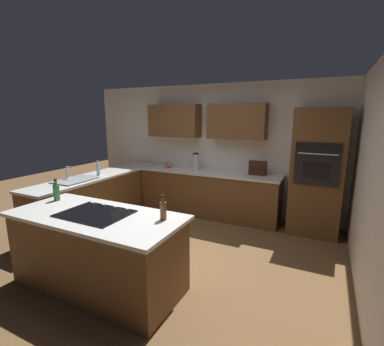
{
  "coord_description": "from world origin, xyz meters",
  "views": [
    {
      "loc": [
        -1.97,
        3.23,
        1.98
      ],
      "look_at": [
        0.02,
        -0.81,
        1.04
      ],
      "focal_mm": 25.87,
      "sensor_mm": 36.0,
      "label": 1
    }
  ],
  "objects_px": {
    "wall_oven": "(317,172)",
    "second_bottle": "(163,210)",
    "spice_rack": "(258,168)",
    "oil_bottle": "(56,192)",
    "sink_unit": "(75,179)",
    "cooktop": "(96,213)",
    "blender": "(196,162)",
    "dish_soap_bottle": "(98,169)",
    "mixing_bowl": "(168,165)"
  },
  "relations": [
    {
      "from": "spice_rack",
      "to": "dish_soap_bottle",
      "type": "distance_m",
      "value": 2.94
    },
    {
      "from": "wall_oven",
      "to": "cooktop",
      "type": "relative_size",
      "value": 2.77
    },
    {
      "from": "blender",
      "to": "second_bottle",
      "type": "height_order",
      "value": "blender"
    },
    {
      "from": "wall_oven",
      "to": "sink_unit",
      "type": "height_order",
      "value": "wall_oven"
    },
    {
      "from": "cooktop",
      "to": "mixing_bowl",
      "type": "relative_size",
      "value": 3.98
    },
    {
      "from": "sink_unit",
      "to": "blender",
      "type": "relative_size",
      "value": 2.04
    },
    {
      "from": "wall_oven",
      "to": "oil_bottle",
      "type": "xyz_separation_m",
      "value": [
        2.98,
        2.62,
        -0.04
      ]
    },
    {
      "from": "sink_unit",
      "to": "dish_soap_bottle",
      "type": "height_order",
      "value": "dish_soap_bottle"
    },
    {
      "from": "wall_oven",
      "to": "oil_bottle",
      "type": "distance_m",
      "value": 3.97
    },
    {
      "from": "wall_oven",
      "to": "spice_rack",
      "type": "distance_m",
      "value": 1.0
    },
    {
      "from": "blender",
      "to": "cooktop",
      "type": "bearing_deg",
      "value": 92.0
    },
    {
      "from": "blender",
      "to": "dish_soap_bottle",
      "type": "xyz_separation_m",
      "value": [
        1.37,
        1.29,
        -0.02
      ]
    },
    {
      "from": "spice_rack",
      "to": "oil_bottle",
      "type": "relative_size",
      "value": 1.13
    },
    {
      "from": "mixing_bowl",
      "to": "dish_soap_bottle",
      "type": "xyz_separation_m",
      "value": [
        0.72,
        1.29,
        0.07
      ]
    },
    {
      "from": "wall_oven",
      "to": "sink_unit",
      "type": "distance_m",
      "value": 4.06
    },
    {
      "from": "wall_oven",
      "to": "blender",
      "type": "bearing_deg",
      "value": -1.23
    },
    {
      "from": "spice_rack",
      "to": "blender",
      "type": "bearing_deg",
      "value": 1.63
    },
    {
      "from": "spice_rack",
      "to": "second_bottle",
      "type": "xyz_separation_m",
      "value": [
        0.37,
        2.68,
        -0.02
      ]
    },
    {
      "from": "mixing_bowl",
      "to": "cooktop",
      "type": "bearing_deg",
      "value": 104.81
    },
    {
      "from": "cooktop",
      "to": "oil_bottle",
      "type": "bearing_deg",
      "value": -10.86
    },
    {
      "from": "dish_soap_bottle",
      "to": "oil_bottle",
      "type": "bearing_deg",
      "value": 114.82
    },
    {
      "from": "spice_rack",
      "to": "oil_bottle",
      "type": "distance_m",
      "value": 3.35
    },
    {
      "from": "spice_rack",
      "to": "dish_soap_bottle",
      "type": "height_order",
      "value": "dish_soap_bottle"
    },
    {
      "from": "wall_oven",
      "to": "mixing_bowl",
      "type": "distance_m",
      "value": 2.9
    },
    {
      "from": "blender",
      "to": "spice_rack",
      "type": "xyz_separation_m",
      "value": [
        -1.25,
        -0.04,
        -0.02
      ]
    },
    {
      "from": "sink_unit",
      "to": "oil_bottle",
      "type": "relative_size",
      "value": 2.46
    },
    {
      "from": "sink_unit",
      "to": "wall_oven",
      "type": "bearing_deg",
      "value": -154.94
    },
    {
      "from": "blender",
      "to": "dish_soap_bottle",
      "type": "relative_size",
      "value": 1.11
    },
    {
      "from": "sink_unit",
      "to": "spice_rack",
      "type": "height_order",
      "value": "spice_rack"
    },
    {
      "from": "mixing_bowl",
      "to": "spice_rack",
      "type": "relative_size",
      "value": 0.6
    },
    {
      "from": "oil_bottle",
      "to": "second_bottle",
      "type": "relative_size",
      "value": 1.05
    },
    {
      "from": "sink_unit",
      "to": "mixing_bowl",
      "type": "relative_size",
      "value": 3.66
    },
    {
      "from": "wall_oven",
      "to": "blender",
      "type": "height_order",
      "value": "wall_oven"
    },
    {
      "from": "spice_rack",
      "to": "oil_bottle",
      "type": "height_order",
      "value": "oil_bottle"
    },
    {
      "from": "dish_soap_bottle",
      "to": "spice_rack",
      "type": "bearing_deg",
      "value": -153.2
    },
    {
      "from": "cooktop",
      "to": "wall_oven",
      "type": "bearing_deg",
      "value": -127.7
    },
    {
      "from": "dish_soap_bottle",
      "to": "mixing_bowl",
      "type": "bearing_deg",
      "value": -119.21
    },
    {
      "from": "cooktop",
      "to": "second_bottle",
      "type": "relative_size",
      "value": 2.79
    },
    {
      "from": "cooktop",
      "to": "mixing_bowl",
      "type": "height_order",
      "value": "mixing_bowl"
    },
    {
      "from": "wall_oven",
      "to": "mixing_bowl",
      "type": "relative_size",
      "value": 11.02
    },
    {
      "from": "wall_oven",
      "to": "second_bottle",
      "type": "xyz_separation_m",
      "value": [
        1.37,
        2.6,
        -0.05
      ]
    },
    {
      "from": "dish_soap_bottle",
      "to": "second_bottle",
      "type": "height_order",
      "value": "dish_soap_bottle"
    },
    {
      "from": "mixing_bowl",
      "to": "wall_oven",
      "type": "bearing_deg",
      "value": 179.05
    },
    {
      "from": "dish_soap_bottle",
      "to": "oil_bottle",
      "type": "xyz_separation_m",
      "value": [
        -0.64,
        1.38,
        -0.01
      ]
    },
    {
      "from": "sink_unit",
      "to": "mixing_bowl",
      "type": "xyz_separation_m",
      "value": [
        -0.78,
        -1.77,
        0.03
      ]
    },
    {
      "from": "blender",
      "to": "second_bottle",
      "type": "distance_m",
      "value": 2.79
    },
    {
      "from": "spice_rack",
      "to": "sink_unit",
      "type": "bearing_deg",
      "value": 33.96
    },
    {
      "from": "wall_oven",
      "to": "dish_soap_bottle",
      "type": "bearing_deg",
      "value": 18.9
    },
    {
      "from": "cooktop",
      "to": "blender",
      "type": "bearing_deg",
      "value": -88.0
    },
    {
      "from": "sink_unit",
      "to": "dish_soap_bottle",
      "type": "xyz_separation_m",
      "value": [
        -0.06,
        -0.48,
        0.11
      ]
    }
  ]
}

